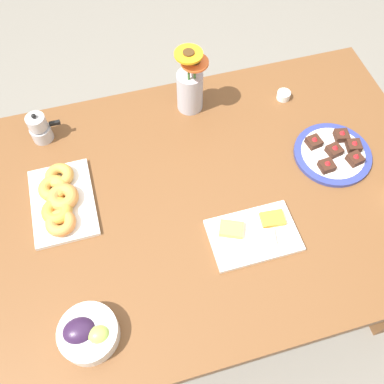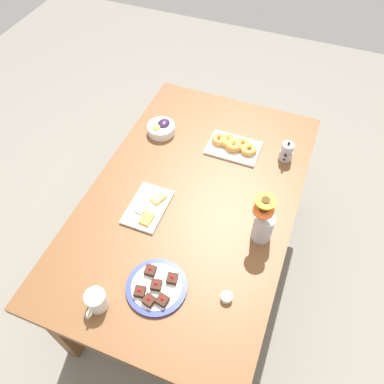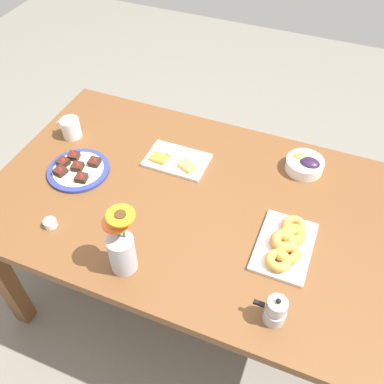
# 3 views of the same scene
# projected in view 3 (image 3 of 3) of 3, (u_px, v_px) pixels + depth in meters

# --- Properties ---
(ground_plane) EXTENTS (6.00, 6.00, 0.00)m
(ground_plane) POSITION_uv_depth(u_px,v_px,m) (192.00, 294.00, 2.21)
(ground_plane) COLOR slate
(dining_table) EXTENTS (1.60, 1.00, 0.74)m
(dining_table) POSITION_uv_depth(u_px,v_px,m) (192.00, 213.00, 1.73)
(dining_table) COLOR brown
(dining_table) RESTS_ON ground_plane
(coffee_mug) EXTENTS (0.12, 0.08, 0.09)m
(coffee_mug) POSITION_uv_depth(u_px,v_px,m) (71.00, 128.00, 1.90)
(coffee_mug) COLOR white
(coffee_mug) RESTS_ON dining_table
(grape_bowl) EXTENTS (0.16, 0.16, 0.07)m
(grape_bowl) POSITION_uv_depth(u_px,v_px,m) (305.00, 164.00, 1.76)
(grape_bowl) COLOR white
(grape_bowl) RESTS_ON dining_table
(cheese_platter) EXTENTS (0.26, 0.17, 0.03)m
(cheese_platter) POSITION_uv_depth(u_px,v_px,m) (176.00, 160.00, 1.81)
(cheese_platter) COLOR white
(cheese_platter) RESTS_ON dining_table
(croissant_platter) EXTENTS (0.19, 0.28, 0.05)m
(croissant_platter) POSITION_uv_depth(u_px,v_px,m) (286.00, 244.00, 1.50)
(croissant_platter) COLOR white
(croissant_platter) RESTS_ON dining_table
(jam_cup_honey) EXTENTS (0.05, 0.05, 0.03)m
(jam_cup_honey) POSITION_uv_depth(u_px,v_px,m) (50.00, 223.00, 1.57)
(jam_cup_honey) COLOR white
(jam_cup_honey) RESTS_ON dining_table
(dessert_plate) EXTENTS (0.26, 0.26, 0.05)m
(dessert_plate) POSITION_uv_depth(u_px,v_px,m) (78.00, 169.00, 1.77)
(dessert_plate) COLOR navy
(dessert_plate) RESTS_ON dining_table
(flower_vase) EXTENTS (0.11, 0.11, 0.26)m
(flower_vase) POSITION_uv_depth(u_px,v_px,m) (122.00, 250.00, 1.40)
(flower_vase) COLOR #B2B2BC
(flower_vase) RESTS_ON dining_table
(moka_pot) EXTENTS (0.11, 0.07, 0.12)m
(moka_pot) POSITION_uv_depth(u_px,v_px,m) (275.00, 311.00, 1.29)
(moka_pot) COLOR #B7B7BC
(moka_pot) RESTS_ON dining_table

